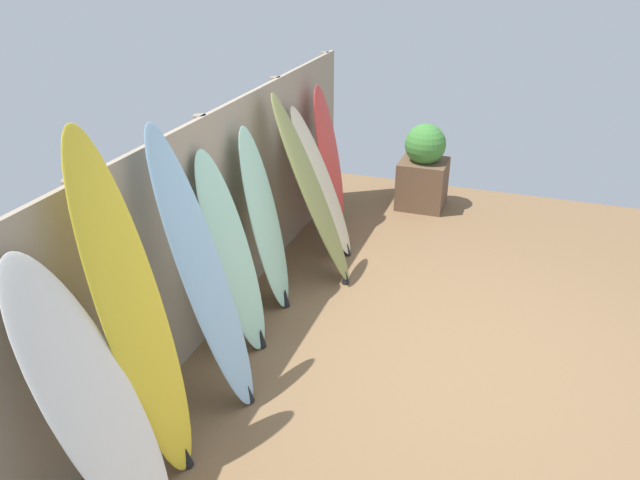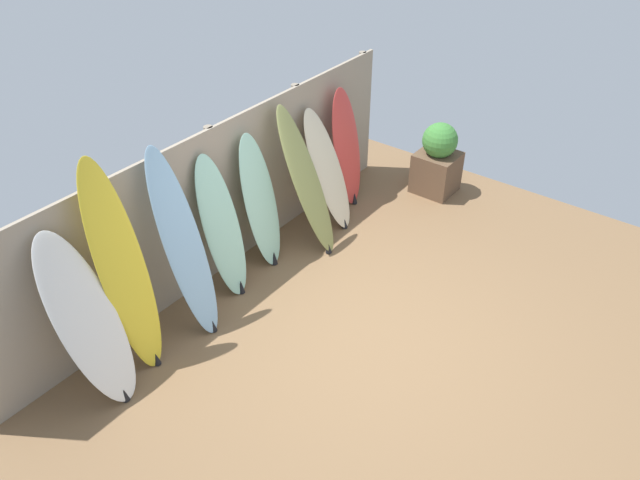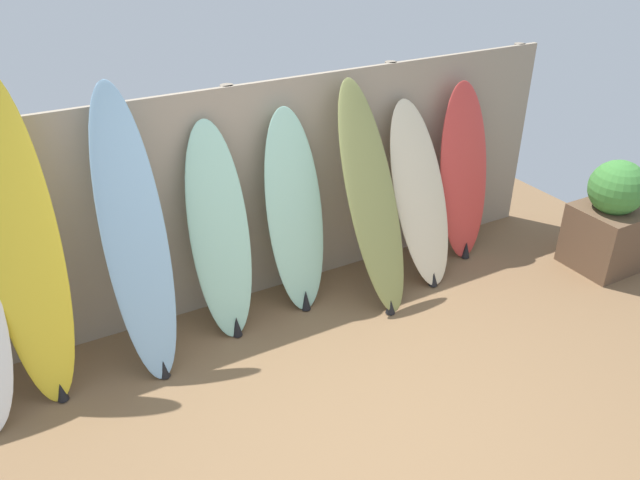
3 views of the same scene
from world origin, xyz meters
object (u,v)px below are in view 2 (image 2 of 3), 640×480
(surfboard_skyblue_2, at_px, (184,247))
(surfboard_olive_5, at_px, (307,182))
(surfboard_yellow_1, at_px, (123,271))
(surfboard_cream_6, at_px, (328,171))
(surfboard_white_0, at_px, (88,322))
(surfboard_seafoam_3, at_px, (222,229))
(surfboard_red_7, at_px, (347,149))
(surfboard_seafoam_4, at_px, (261,204))
(planter_box, at_px, (438,160))

(surfboard_skyblue_2, relative_size, surfboard_olive_5, 1.11)
(surfboard_yellow_1, xyz_separation_m, surfboard_cream_6, (3.07, -0.05, -0.31))
(surfboard_olive_5, bearing_deg, surfboard_white_0, 178.00)
(surfboard_seafoam_3, height_order, surfboard_olive_5, surfboard_olive_5)
(surfboard_red_7, bearing_deg, surfboard_cream_6, -169.05)
(surfboard_red_7, bearing_deg, surfboard_skyblue_2, -177.67)
(surfboard_seafoam_4, relative_size, planter_box, 1.60)
(surfboard_seafoam_4, xyz_separation_m, surfboard_olive_5, (0.58, -0.21, 0.09))
(surfboard_cream_6, distance_m, surfboard_red_7, 0.58)
(surfboard_red_7, bearing_deg, surfboard_olive_5, -169.33)
(surfboard_red_7, relative_size, planter_box, 1.57)
(surfboard_skyblue_2, distance_m, surfboard_seafoam_4, 1.28)
(surfboard_seafoam_3, relative_size, surfboard_cream_6, 1.06)
(surfboard_seafoam_3, xyz_separation_m, surfboard_red_7, (2.33, -0.00, 0.00))
(surfboard_white_0, distance_m, surfboard_skyblue_2, 1.16)
(surfboard_seafoam_4, bearing_deg, surfboard_cream_6, -5.60)
(surfboard_white_0, bearing_deg, surfboard_olive_5, -2.00)
(surfboard_skyblue_2, relative_size, surfboard_cream_6, 1.30)
(surfboard_seafoam_4, distance_m, surfboard_red_7, 1.70)
(surfboard_seafoam_4, xyz_separation_m, surfboard_cream_6, (1.14, -0.11, -0.04))
(planter_box, bearing_deg, surfboard_seafoam_3, 165.54)
(surfboard_white_0, height_order, surfboard_seafoam_3, surfboard_white_0)
(surfboard_white_0, bearing_deg, planter_box, -8.33)
(surfboard_yellow_1, bearing_deg, surfboard_olive_5, -3.57)
(surfboard_white_0, height_order, planter_box, surfboard_white_0)
(surfboard_seafoam_3, relative_size, surfboard_olive_5, 0.90)
(surfboard_seafoam_3, height_order, surfboard_cream_6, surfboard_seafoam_3)
(surfboard_cream_6, bearing_deg, surfboard_skyblue_2, -179.73)
(surfboard_yellow_1, bearing_deg, surfboard_skyblue_2, -5.51)
(surfboard_yellow_1, height_order, surfboard_olive_5, surfboard_yellow_1)
(surfboard_white_0, distance_m, surfboard_seafoam_4, 2.42)
(surfboard_yellow_1, bearing_deg, surfboard_cream_6, -1.00)
(surfboard_red_7, bearing_deg, surfboard_seafoam_4, 179.93)
(surfboard_seafoam_3, bearing_deg, surfboard_red_7, -0.01)
(surfboard_olive_5, relative_size, surfboard_cream_6, 1.17)
(surfboard_olive_5, distance_m, planter_box, 2.24)
(surfboard_seafoam_3, distance_m, surfboard_cream_6, 1.77)
(surfboard_yellow_1, height_order, surfboard_seafoam_4, surfboard_yellow_1)
(surfboard_seafoam_4, bearing_deg, surfboard_white_0, -177.38)
(surfboard_white_0, relative_size, surfboard_skyblue_2, 0.84)
(surfboard_seafoam_3, distance_m, surfboard_olive_5, 1.23)
(surfboard_seafoam_3, height_order, planter_box, surfboard_seafoam_3)
(surfboard_white_0, distance_m, surfboard_yellow_1, 0.54)
(surfboard_skyblue_2, bearing_deg, surfboard_olive_5, -2.86)
(surfboard_white_0, xyz_separation_m, surfboard_skyblue_2, (1.15, -0.01, 0.15))
(surfboard_cream_6, xyz_separation_m, planter_box, (1.55, -0.75, -0.27))
(surfboard_cream_6, bearing_deg, surfboard_seafoam_3, 176.45)
(surfboard_skyblue_2, relative_size, surfboard_red_7, 1.24)
(surfboard_yellow_1, height_order, planter_box, surfboard_yellow_1)
(surfboard_yellow_1, height_order, surfboard_red_7, surfboard_yellow_1)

